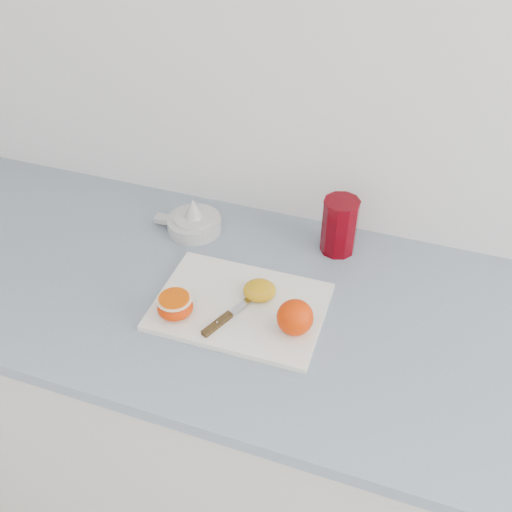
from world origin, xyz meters
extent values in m
cube|color=white|center=(0.00, 2.00, 1.35)|extent=(4.00, 0.04, 2.70)
cube|color=silver|center=(-0.06, 1.70, 0.43)|extent=(2.24, 0.60, 0.86)
cube|color=#8195A9|center=(-0.06, 1.70, 0.88)|extent=(2.30, 0.64, 0.03)
cube|color=white|center=(-0.05, 1.66, 0.90)|extent=(0.34, 0.24, 0.01)
sphere|color=#F62F02|center=(0.07, 1.63, 0.94)|extent=(0.07, 0.07, 0.07)
ellipsoid|color=#F62F02|center=(-0.16, 1.59, 0.92)|extent=(0.07, 0.07, 0.04)
cylinder|color=#FDE4B1|center=(-0.16, 1.59, 0.94)|extent=(0.07, 0.07, 0.00)
cylinder|color=#E34601|center=(-0.16, 1.59, 0.94)|extent=(0.06, 0.06, 0.00)
ellipsoid|color=#C9930F|center=(-0.02, 1.70, 0.92)|extent=(0.07, 0.07, 0.03)
cylinder|color=#DE8842|center=(-0.02, 1.70, 0.92)|extent=(0.05, 0.05, 0.00)
cube|color=#442E10|center=(-0.07, 1.59, 0.91)|extent=(0.04, 0.07, 0.01)
cube|color=#B7B7BC|center=(-0.03, 1.67, 0.91)|extent=(0.05, 0.09, 0.00)
cylinder|color=#B7B7BC|center=(-0.07, 1.59, 0.91)|extent=(0.00, 0.00, 0.01)
cylinder|color=silver|center=(-0.24, 1.87, 0.91)|extent=(0.13, 0.13, 0.03)
cylinder|color=silver|center=(-0.24, 1.87, 0.92)|extent=(0.09, 0.09, 0.01)
cone|color=silver|center=(-0.24, 1.87, 0.95)|extent=(0.04, 0.04, 0.05)
cube|color=silver|center=(-0.32, 1.86, 0.91)|extent=(0.04, 0.03, 0.01)
ellipsoid|color=orange|center=(-0.23, 1.86, 0.93)|extent=(0.01, 0.01, 0.00)
ellipsoid|color=orange|center=(-0.25, 1.88, 0.93)|extent=(0.01, 0.01, 0.00)
ellipsoid|color=orange|center=(-0.24, 1.86, 0.93)|extent=(0.01, 0.01, 0.00)
ellipsoid|color=orange|center=(-0.22, 1.88, 0.93)|extent=(0.01, 0.01, 0.00)
cylinder|color=#610009|center=(0.09, 1.91, 0.95)|extent=(0.08, 0.08, 0.13)
cylinder|color=orange|center=(0.09, 1.91, 0.90)|extent=(0.06, 0.06, 0.02)
cylinder|color=#610009|center=(0.09, 1.91, 1.02)|extent=(0.08, 0.08, 0.00)
camera|label=1|loc=(0.25, 0.91, 1.70)|focal=40.00mm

